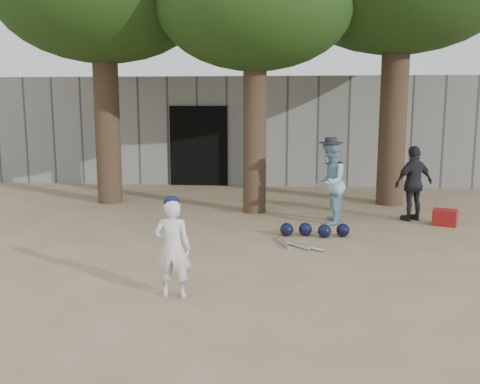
# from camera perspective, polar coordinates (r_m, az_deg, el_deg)

# --- Properties ---
(ground) EXTENTS (70.00, 70.00, 0.00)m
(ground) POSITION_cam_1_polar(r_m,az_deg,el_deg) (7.33, -5.48, -8.55)
(ground) COLOR #937C5E
(ground) RESTS_ON ground
(boy_player) EXTENTS (0.44, 0.29, 1.17)m
(boy_player) POSITION_cam_1_polar(r_m,az_deg,el_deg) (6.32, -7.20, -5.98)
(boy_player) COLOR silver
(boy_player) RESTS_ON ground
(spectator_blue) EXTENTS (0.73, 0.86, 1.57)m
(spectator_blue) POSITION_cam_1_polar(r_m,az_deg,el_deg) (10.17, 9.55, 0.96)
(spectator_blue) COLOR #7FADC4
(spectator_blue) RESTS_ON ground
(spectator_dark) EXTENTS (0.92, 0.72, 1.46)m
(spectator_dark) POSITION_cam_1_polar(r_m,az_deg,el_deg) (10.89, 18.04, 0.88)
(spectator_dark) COLOR black
(spectator_dark) RESTS_ON ground
(red_bag) EXTENTS (0.51, 0.46, 0.30)m
(red_bag) POSITION_cam_1_polar(r_m,az_deg,el_deg) (10.73, 21.02, -2.55)
(red_bag) COLOR maroon
(red_bag) RESTS_ON ground
(back_building) EXTENTS (16.00, 5.24, 3.00)m
(back_building) POSITION_cam_1_polar(r_m,az_deg,el_deg) (17.25, 0.95, 6.88)
(back_building) COLOR gray
(back_building) RESTS_ON ground
(helmet_row) EXTENTS (1.19, 0.34, 0.23)m
(helmet_row) POSITION_cam_1_polar(r_m,az_deg,el_deg) (9.28, 7.98, -4.03)
(helmet_row) COLOR black
(helmet_row) RESTS_ON ground
(bat_pile) EXTENTS (0.80, 0.83, 0.06)m
(bat_pile) POSITION_cam_1_polar(r_m,az_deg,el_deg) (8.64, 5.74, -5.58)
(bat_pile) COLOR silver
(bat_pile) RESTS_ON ground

